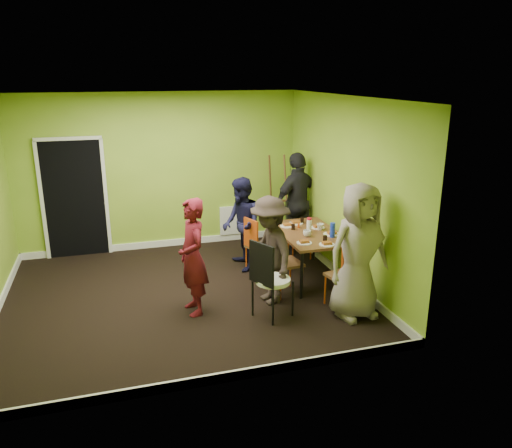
{
  "coord_description": "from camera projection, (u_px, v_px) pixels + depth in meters",
  "views": [
    {
      "loc": [
        -0.9,
        -6.66,
        3.13
      ],
      "look_at": [
        1.1,
        0.0,
        0.99
      ],
      "focal_mm": 35.0,
      "sensor_mm": 36.0,
      "label": 1
    }
  ],
  "objects": [
    {
      "name": "cup_b",
      "position": [
        320.0,
        227.0,
        7.78
      ],
      "size": [
        0.11,
        0.11,
        0.1
      ],
      "primitive_type": "imported",
      "color": "white",
      "rests_on": "dining_table"
    },
    {
      "name": "plate_far_front",
      "position": [
        327.0,
        245.0,
        7.12
      ],
      "size": [
        0.23,
        0.23,
        0.01
      ],
      "primitive_type": "cylinder",
      "color": "white",
      "rests_on": "dining_table"
    },
    {
      "name": "glass_back",
      "position": [
        302.0,
        220.0,
        8.14
      ],
      "size": [
        0.06,
        0.06,
        0.1
      ],
      "primitive_type": "cylinder",
      "color": "black",
      "rests_on": "dining_table"
    },
    {
      "name": "glass_front",
      "position": [
        325.0,
        238.0,
        7.27
      ],
      "size": [
        0.06,
        0.06,
        0.09
      ],
      "primitive_type": "cylinder",
      "color": "black",
      "rests_on": "dining_table"
    },
    {
      "name": "cup_a",
      "position": [
        307.0,
        233.0,
        7.48
      ],
      "size": [
        0.12,
        0.12,
        0.1
      ],
      "primitive_type": "imported",
      "color": "white",
      "rests_on": "dining_table"
    },
    {
      "name": "person_back_end",
      "position": [
        298.0,
        203.0,
        8.78
      ],
      "size": [
        1.14,
        0.78,
        1.8
      ],
      "primitive_type": "imported",
      "rotation": [
        0.0,
        0.0,
        3.5
      ],
      "color": "black",
      "rests_on": "ground"
    },
    {
      "name": "plate_wall_back",
      "position": [
        318.0,
        228.0,
        7.9
      ],
      "size": [
        0.22,
        0.22,
        0.01
      ],
      "primitive_type": "cylinder",
      "color": "white",
      "rests_on": "dining_table"
    },
    {
      "name": "person_left_near",
      "position": [
        270.0,
        250.0,
        6.87
      ],
      "size": [
        0.71,
        1.06,
        1.53
      ],
      "primitive_type": "imported",
      "rotation": [
        0.0,
        0.0,
        -1.42
      ],
      "color": "#2B211D",
      "rests_on": "ground"
    },
    {
      "name": "person_left_far",
      "position": [
        242.0,
        224.0,
        8.05
      ],
      "size": [
        0.58,
        0.74,
        1.52
      ],
      "primitive_type": "imported",
      "rotation": [
        0.0,
        0.0,
        -1.57
      ],
      "color": "black",
      "rests_on": "ground"
    },
    {
      "name": "thermos",
      "position": [
        309.0,
        226.0,
        7.63
      ],
      "size": [
        0.08,
        0.08,
        0.21
      ],
      "primitive_type": "cylinder",
      "color": "white",
      "rests_on": "dining_table"
    },
    {
      "name": "plate_near_right",
      "position": [
        304.0,
        243.0,
        7.19
      ],
      "size": [
        0.22,
        0.22,
        0.01
      ],
      "primitive_type": "cylinder",
      "color": "white",
      "rests_on": "dining_table"
    },
    {
      "name": "room_walls",
      "position": [
        179.0,
        230.0,
        7.0
      ],
      "size": [
        5.04,
        4.54,
        2.82
      ],
      "color": "#7AA32A",
      "rests_on": "ground"
    },
    {
      "name": "chair_left_far",
      "position": [
        256.0,
        242.0,
        7.97
      ],
      "size": [
        0.48,
        0.48,
        0.91
      ],
      "rotation": [
        0.0,
        0.0,
        -1.23
      ],
      "color": "#DB5014",
      "rests_on": "ground"
    },
    {
      "name": "orange_bottle",
      "position": [
        299.0,
        226.0,
        7.89
      ],
      "size": [
        0.03,
        0.03,
        0.07
      ],
      "primitive_type": "cylinder",
      "color": "#DB5014",
      "rests_on": "dining_table"
    },
    {
      "name": "person_front_end",
      "position": [
        358.0,
        251.0,
        6.42
      ],
      "size": [
        0.95,
        0.69,
        1.81
      ],
      "primitive_type": "imported",
      "rotation": [
        0.0,
        0.0,
        0.14
      ],
      "color": "gray",
      "rests_on": "ground"
    },
    {
      "name": "ground",
      "position": [
        184.0,
        296.0,
        7.26
      ],
      "size": [
        5.0,
        5.0,
        0.0
      ],
      "primitive_type": "plane",
      "color": "black",
      "rests_on": "ground"
    },
    {
      "name": "plate_far_back",
      "position": [
        296.0,
        223.0,
        8.12
      ],
      "size": [
        0.23,
        0.23,
        0.01
      ],
      "primitive_type": "cylinder",
      "color": "white",
      "rests_on": "dining_table"
    },
    {
      "name": "person_standing",
      "position": [
        193.0,
        257.0,
        6.55
      ],
      "size": [
        0.46,
        0.62,
        1.58
      ],
      "primitive_type": "imported",
      "rotation": [
        0.0,
        0.0,
        -1.43
      ],
      "color": "#5D101B",
      "rests_on": "ground"
    },
    {
      "name": "dining_table",
      "position": [
        309.0,
        236.0,
        7.71
      ],
      "size": [
        0.9,
        1.5,
        0.75
      ],
      "color": "black",
      "rests_on": "ground"
    },
    {
      "name": "chair_bentwood",
      "position": [
        269.0,
        276.0,
        6.44
      ],
      "size": [
        0.56,
        0.56,
        1.07
      ],
      "rotation": [
        0.0,
        0.0,
        -1.09
      ],
      "color": "black",
      "rests_on": "ground"
    },
    {
      "name": "chair_back_end",
      "position": [
        298.0,
        218.0,
        8.73
      ],
      "size": [
        0.43,
        0.5,
        0.95
      ],
      "rotation": [
        0.0,
        0.0,
        3.03
      ],
      "color": "#DB5014",
      "rests_on": "ground"
    },
    {
      "name": "blue_bottle",
      "position": [
        332.0,
        230.0,
        7.43
      ],
      "size": [
        0.08,
        0.08,
        0.22
      ],
      "primitive_type": "cylinder",
      "color": "#1934BF",
      "rests_on": "dining_table"
    },
    {
      "name": "chair_front_end",
      "position": [
        347.0,
        272.0,
        6.71
      ],
      "size": [
        0.47,
        0.47,
        0.97
      ],
      "rotation": [
        0.0,
        0.0,
        0.2
      ],
      "color": "#DB5014",
      "rests_on": "ground"
    },
    {
      "name": "glass_mid",
      "position": [
        293.0,
        227.0,
        7.81
      ],
      "size": [
        0.06,
        0.06,
        0.09
      ],
      "primitive_type": "cylinder",
      "color": "black",
      "rests_on": "dining_table"
    },
    {
      "name": "chair_left_near",
      "position": [
        281.0,
        258.0,
        7.15
      ],
      "size": [
        0.48,
        0.47,
        1.01
      ],
      "rotation": [
        0.0,
        0.0,
        -1.42
      ],
      "color": "#DB5014",
      "rests_on": "ground"
    },
    {
      "name": "plate_wall_front",
      "position": [
        332.0,
        234.0,
        7.57
      ],
      "size": [
        0.26,
        0.26,
        0.01
      ],
      "primitive_type": "cylinder",
      "color": "white",
      "rests_on": "dining_table"
    },
    {
      "name": "easel",
      "position": [
        283.0,
        199.0,
        9.34
      ],
      "size": [
        0.68,
        0.64,
        1.7
      ],
      "color": "brown",
      "rests_on": "ground"
    },
    {
      "name": "plate_near_left",
      "position": [
        287.0,
        226.0,
        7.99
      ],
      "size": [
        0.24,
        0.24,
        0.01
      ],
      "primitive_type": "cylinder",
      "color": "white",
      "rests_on": "dining_table"
    }
  ]
}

